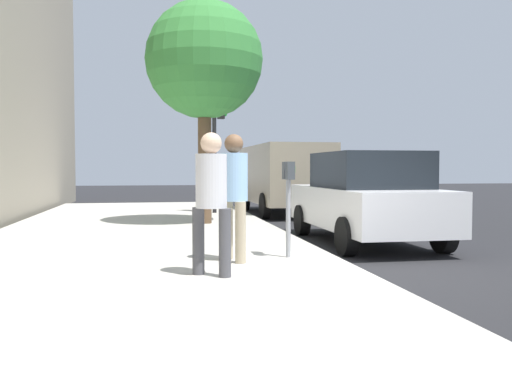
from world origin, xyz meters
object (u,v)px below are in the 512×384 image
Objects in this scene: traffic_signal at (218,131)px; pedestrian_at_meter at (234,186)px; parked_van_far at (283,175)px; street_tree at (204,61)px; parking_meter at (288,189)px; pedestrian_bystander at (211,192)px; parked_sedan_near at (366,198)px.

pedestrian_at_meter is at bearing 175.16° from traffic_signal.
traffic_signal reaches higher than parked_van_far.
parked_van_far is 0.99× the size of street_tree.
pedestrian_bystander reaches higher than parking_meter.
street_tree is (-3.98, 2.86, 2.74)m from parked_van_far.
parked_van_far reaches higher than pedestrian_bystander.
parking_meter is at bearing 136.41° from parked_sedan_near.
parking_meter is 0.27× the size of parked_van_far.
traffic_signal is at bearing -12.18° from street_tree.
traffic_signal is (-0.97, 2.21, 1.32)m from parked_van_far.
parked_van_far is at bearing -0.00° from parked_sedan_near.
parked_van_far is at bearing -35.73° from street_tree.
traffic_signal is at bearing 0.89° from parking_meter.
pedestrian_bystander is at bearing 173.14° from traffic_signal.
pedestrian_bystander is at bearing 162.07° from parked_van_far.
parking_meter is at bearing 167.17° from parked_van_far.
pedestrian_at_meter is 8.50m from traffic_signal.
parked_van_far is 2.75m from traffic_signal.
street_tree reaches higher than traffic_signal.
parked_van_far is 1.45× the size of traffic_signal.
pedestrian_at_meter is at bearing 14.81° from pedestrian_bystander.
street_tree is at bearing 33.46° from pedestrian_bystander.
pedestrian_at_meter reaches higher than pedestrian_bystander.
traffic_signal is (3.01, -0.65, -1.42)m from street_tree.
traffic_signal reaches higher than pedestrian_at_meter.
traffic_signal is (8.36, -0.71, 1.36)m from pedestrian_at_meter.
parking_meter is 8.30m from traffic_signal.
pedestrian_at_meter is 3.77m from parked_sedan_near.
traffic_signal is at bearing 20.25° from parked_sedan_near.
parking_meter is 5.95m from street_tree.
street_tree reaches higher than parked_van_far.
traffic_signal is (5.99, 2.21, 1.68)m from parked_sedan_near.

